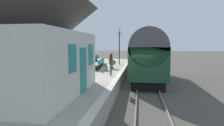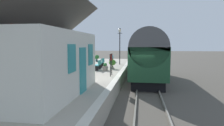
# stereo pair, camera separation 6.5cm
# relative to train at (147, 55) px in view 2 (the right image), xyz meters

# --- Properties ---
(ground_plane) EXTENTS (160.00, 160.00, 0.00)m
(ground_plane) POSITION_rel_train_xyz_m (-3.82, 0.90, -2.22)
(ground_plane) COLOR #4C473F
(platform) EXTENTS (32.00, 5.29, 0.94)m
(platform) POSITION_rel_train_xyz_m (-3.82, 4.54, -1.75)
(platform) COLOR #A39B8C
(platform) RESTS_ON ground
(platform_edge_coping) EXTENTS (32.00, 0.36, 0.02)m
(platform_edge_coping) POSITION_rel_train_xyz_m (-3.82, 2.08, -1.27)
(platform_edge_coping) COLOR beige
(platform_edge_coping) RESTS_ON platform
(rail_near) EXTENTS (52.00, 0.08, 0.14)m
(rail_near) POSITION_rel_train_xyz_m (-3.82, -0.72, -2.15)
(rail_near) COLOR gray
(rail_near) RESTS_ON ground
(rail_far) EXTENTS (52.00, 0.08, 0.14)m
(rail_far) POSITION_rel_train_xyz_m (-3.82, 0.72, -2.15)
(rail_far) COLOR gray
(rail_far) RESTS_ON ground
(train) EXTENTS (9.91, 2.73, 4.32)m
(train) POSITION_rel_train_xyz_m (0.00, 0.00, 0.00)
(train) COLOR black
(train) RESTS_ON ground
(station_building) EXTENTS (6.67, 4.23, 5.58)m
(station_building) POSITION_rel_train_xyz_m (-9.39, 5.14, 0.26)
(station_building) COLOR silver
(station_building) RESTS_ON platform
(bench_platform_end) EXTENTS (1.41, 0.48, 0.88)m
(bench_platform_end) POSITION_rel_train_xyz_m (-0.93, 4.18, -0.81)
(bench_platform_end) COLOR teal
(bench_platform_end) RESTS_ON platform
(bench_mid_platform) EXTENTS (1.41, 0.46, 0.88)m
(bench_mid_platform) POSITION_rel_train_xyz_m (1.23, 4.31, -0.81)
(bench_mid_platform) COLOR teal
(bench_mid_platform) RESTS_ON platform
(bench_by_lamp) EXTENTS (1.42, 0.50, 0.88)m
(bench_by_lamp) POSITION_rel_train_xyz_m (6.85, 4.17, -0.81)
(bench_by_lamp) COLOR teal
(bench_by_lamp) RESTS_ON platform
(planter_bench_right) EXTENTS (0.74, 0.32, 0.65)m
(planter_bench_right) POSITION_rel_train_xyz_m (-1.15, 3.53, -0.97)
(planter_bench_right) COLOR gray
(planter_bench_right) RESTS_ON platform
(planter_under_sign) EXTENTS (0.64, 0.64, 0.94)m
(planter_under_sign) POSITION_rel_train_xyz_m (0.08, 3.09, -0.80)
(planter_under_sign) COLOR gray
(planter_under_sign) RESTS_ON platform
(planter_corner_building) EXTENTS (0.54, 0.54, 0.88)m
(planter_corner_building) POSITION_rel_train_xyz_m (6.88, 6.10, -0.78)
(planter_corner_building) COLOR black
(planter_corner_building) RESTS_ON platform
(planter_bench_left) EXTENTS (0.40, 0.40, 0.76)m
(planter_bench_left) POSITION_rel_train_xyz_m (7.78, 6.40, -0.89)
(planter_bench_left) COLOR teal
(planter_bench_left) RESTS_ON platform
(planter_by_door) EXTENTS (0.60, 0.60, 0.93)m
(planter_by_door) POSITION_rel_train_xyz_m (4.16, 6.32, -0.77)
(planter_by_door) COLOR gray
(planter_by_door) RESTS_ON platform
(lamp_post_platform) EXTENTS (0.32, 0.50, 4.02)m
(lamp_post_platform) POSITION_rel_train_xyz_m (3.90, 2.83, 1.50)
(lamp_post_platform) COLOR black
(lamp_post_platform) RESTS_ON platform
(station_sign_board) EXTENTS (0.96, 0.06, 1.57)m
(station_sign_board) POSITION_rel_train_xyz_m (-3.85, 2.59, -0.09)
(station_sign_board) COLOR black
(station_sign_board) RESTS_ON platform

